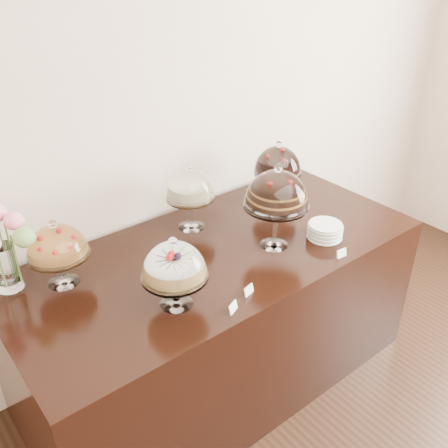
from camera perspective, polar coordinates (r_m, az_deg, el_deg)
wall_back at (r=2.84m, az=-5.33°, el=13.15°), size 5.00×0.04×3.00m
display_counter at (r=2.87m, az=-0.63°, el=-10.57°), size 2.20×1.00×0.90m
cake_stand_sugar_sponge at (r=2.13m, az=-5.72°, el=-4.62°), size 0.29×0.29×0.34m
cake_stand_choco_layer at (r=2.50m, az=6.07°, el=3.68°), size 0.34×0.34×0.46m
cake_stand_cheesecake at (r=2.70m, az=-3.92°, el=4.20°), size 0.27×0.27×0.38m
cake_stand_dark_choco at (r=2.98m, az=6.17°, el=6.95°), size 0.29×0.29×0.39m
cake_stand_fruit_tart at (r=2.38m, az=-18.57°, el=-2.24°), size 0.29×0.29×0.34m
flower_vase at (r=2.41m, az=-24.07°, el=-2.29°), size 0.24×0.28×0.39m
plate_stack at (r=2.74m, az=11.46°, el=-0.77°), size 0.18×0.18×0.08m
price_card_left at (r=2.19m, az=1.05°, el=-9.50°), size 0.06×0.04×0.04m
price_card_right at (r=2.60m, az=13.29°, el=-3.27°), size 0.06×0.02×0.04m
price_card_extra at (r=2.29m, az=2.85°, el=-7.57°), size 0.06×0.03×0.04m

